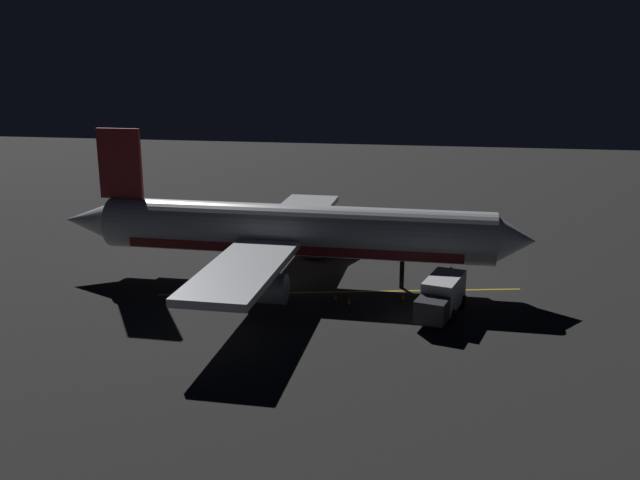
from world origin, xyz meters
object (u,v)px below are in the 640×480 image
(airliner, at_px, (287,232))
(traffic_cone_near_left, at_px, (403,297))
(traffic_cone_near_right, at_px, (336,297))
(traffic_cone_under_wing, at_px, (349,301))
(ground_crew_worker, at_px, (451,277))
(catering_truck, at_px, (329,240))
(baggage_truck, at_px, (441,297))

(airliner, xyz_separation_m, traffic_cone_near_left, (2.80, 9.31, -3.78))
(traffic_cone_near_right, height_order, traffic_cone_under_wing, same)
(ground_crew_worker, bearing_deg, airliner, -87.57)
(catering_truck, xyz_separation_m, traffic_cone_near_left, (11.21, 7.47, -0.96))
(traffic_cone_near_left, relative_size, traffic_cone_under_wing, 1.00)
(airliner, distance_m, traffic_cone_near_right, 6.95)
(baggage_truck, distance_m, ground_crew_worker, 6.02)
(baggage_truck, bearing_deg, traffic_cone_under_wing, -98.66)
(traffic_cone_under_wing, bearing_deg, ground_crew_worker, 124.65)
(baggage_truck, height_order, traffic_cone_near_right, baggage_truck)
(traffic_cone_near_right, bearing_deg, catering_truck, -167.82)
(traffic_cone_near_right, bearing_deg, traffic_cone_under_wing, 57.72)
(ground_crew_worker, bearing_deg, traffic_cone_near_right, -62.54)
(ground_crew_worker, bearing_deg, catering_truck, -125.84)
(airliner, relative_size, traffic_cone_near_right, 68.45)
(baggage_truck, relative_size, traffic_cone_near_right, 11.73)
(catering_truck, bearing_deg, baggage_truck, 36.49)
(traffic_cone_under_wing, bearing_deg, traffic_cone_near_left, 113.43)
(airliner, relative_size, baggage_truck, 5.83)
(traffic_cone_under_wing, bearing_deg, traffic_cone_near_right, -122.28)
(airliner, distance_m, catering_truck, 9.06)
(ground_crew_worker, xyz_separation_m, traffic_cone_near_left, (3.34, -3.42, -0.64))
(traffic_cone_under_wing, bearing_deg, catering_truck, -163.94)
(traffic_cone_near_left, bearing_deg, traffic_cone_near_right, -78.81)
(traffic_cone_near_right, xyz_separation_m, traffic_cone_under_wing, (0.68, 1.07, 0.00))
(ground_crew_worker, bearing_deg, traffic_cone_under_wing, -55.35)
(catering_truck, relative_size, traffic_cone_under_wing, 11.26)
(baggage_truck, bearing_deg, catering_truck, -143.51)
(catering_truck, distance_m, traffic_cone_near_left, 13.50)
(catering_truck, height_order, ground_crew_worker, catering_truck)
(airliner, height_order, traffic_cone_near_right, airliner)
(airliner, bearing_deg, traffic_cone_under_wing, 51.34)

